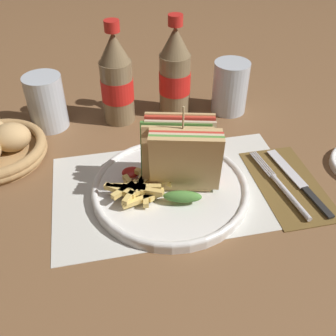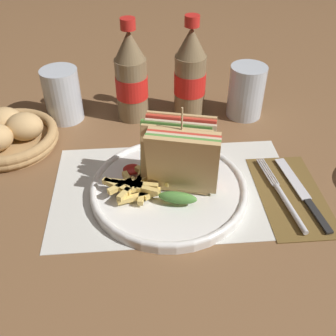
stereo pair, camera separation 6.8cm
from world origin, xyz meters
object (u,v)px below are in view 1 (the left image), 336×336
object	(u,v)px
fork	(284,189)
coke_bottle_far	(175,74)
plate_main	(170,188)
coke_bottle_near	(117,81)
glass_far	(47,106)
knife	(299,182)
club_sandwich	(182,158)
glass_near	(230,90)

from	to	relation	value
fork	coke_bottle_far	distance (m)	0.35
coke_bottle_far	plate_main	bearing A→B (deg)	-104.15
coke_bottle_far	fork	bearing A→B (deg)	-67.76
coke_bottle_near	glass_far	distance (m)	0.16
fork	coke_bottle_near	size ratio (longest dim) A/B	0.87
coke_bottle_far	coke_bottle_near	bearing A→B (deg)	-176.85
knife	coke_bottle_far	bearing A→B (deg)	112.13
plate_main	glass_far	xyz separation A→B (m)	(-0.21, 0.27, 0.04)
coke_bottle_far	glass_far	xyz separation A→B (m)	(-0.28, -0.00, -0.04)
plate_main	fork	xyz separation A→B (m)	(0.19, -0.04, -0.00)
plate_main	knife	xyz separation A→B (m)	(0.23, -0.03, -0.00)
plate_main	coke_bottle_near	bearing A→B (deg)	102.68
fork	glass_far	distance (m)	0.51
plate_main	club_sandwich	xyz separation A→B (m)	(0.02, 0.00, 0.06)
club_sandwich	glass_near	size ratio (longest dim) A/B	1.32
club_sandwich	coke_bottle_near	world-z (taller)	coke_bottle_near
club_sandwich	glass_near	bearing A→B (deg)	55.62
club_sandwich	glass_far	size ratio (longest dim) A/B	1.32
knife	coke_bottle_far	world-z (taller)	coke_bottle_far
knife	glass_far	xyz separation A→B (m)	(-0.44, 0.29, 0.04)
plate_main	glass_far	distance (m)	0.34
club_sandwich	coke_bottle_far	world-z (taller)	coke_bottle_far
fork	club_sandwich	bearing A→B (deg)	159.53
fork	knife	bearing A→B (deg)	16.65
glass_far	fork	bearing A→B (deg)	-37.30
fork	coke_bottle_near	bearing A→B (deg)	122.94
plate_main	glass_near	distance (m)	0.32
fork	glass_near	xyz separation A→B (m)	(-0.00, 0.29, 0.04)
plate_main	coke_bottle_far	distance (m)	0.29
plate_main	club_sandwich	size ratio (longest dim) A/B	1.78
knife	glass_far	size ratio (longest dim) A/B	1.66
knife	glass_near	world-z (taller)	glass_near
plate_main	glass_near	world-z (taller)	glass_near
club_sandwich	knife	world-z (taller)	club_sandwich
glass_far	knife	bearing A→B (deg)	-33.51
plate_main	club_sandwich	world-z (taller)	club_sandwich
fork	plate_main	bearing A→B (deg)	160.88
coke_bottle_near	glass_far	size ratio (longest dim) A/B	1.89
plate_main	club_sandwich	bearing A→B (deg)	0.29
plate_main	knife	world-z (taller)	plate_main
club_sandwich	knife	xyz separation A→B (m)	(0.21, -0.03, -0.07)
coke_bottle_far	glass_far	world-z (taller)	coke_bottle_far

